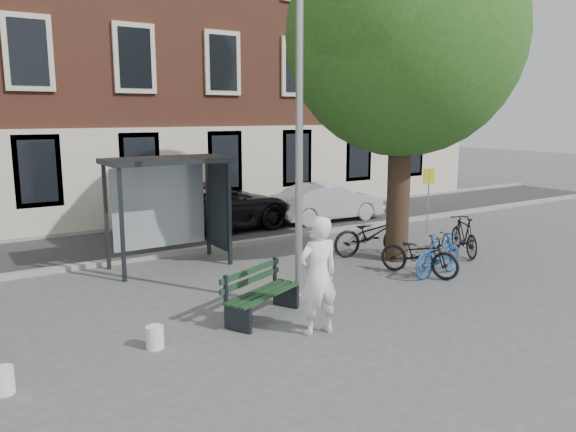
% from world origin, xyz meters
% --- Properties ---
extents(ground, '(90.00, 90.00, 0.00)m').
position_xyz_m(ground, '(0.00, 0.00, 0.00)').
color(ground, '#4C4C4F').
rests_on(ground, ground).
extents(road, '(40.00, 4.00, 0.01)m').
position_xyz_m(road, '(0.00, 7.00, 0.01)').
color(road, '#28282B').
rests_on(road, ground).
extents(curb_near, '(40.00, 0.25, 0.12)m').
position_xyz_m(curb_near, '(0.00, 5.00, 0.06)').
color(curb_near, gray).
rests_on(curb_near, ground).
extents(curb_far, '(40.00, 0.25, 0.12)m').
position_xyz_m(curb_far, '(0.00, 9.00, 0.06)').
color(curb_far, gray).
rests_on(curb_far, ground).
extents(building_row, '(30.00, 8.00, 14.00)m').
position_xyz_m(building_row, '(0.00, 13.00, 7.00)').
color(building_row, brown).
rests_on(building_row, ground).
extents(lamppost, '(0.28, 0.35, 6.11)m').
position_xyz_m(lamppost, '(0.00, 0.00, 2.78)').
color(lamppost, '#9EA0A3').
rests_on(lamppost, ground).
extents(tree_right, '(5.76, 5.60, 8.20)m').
position_xyz_m(tree_right, '(4.01, 1.38, 5.62)').
color(tree_right, black).
rests_on(tree_right, ground).
extents(bus_shelter, '(2.85, 1.45, 2.62)m').
position_xyz_m(bus_shelter, '(-0.61, 4.11, 1.92)').
color(bus_shelter, '#1E2328').
rests_on(bus_shelter, ground).
extents(painter, '(0.77, 0.54, 2.00)m').
position_xyz_m(painter, '(-0.50, -1.30, 1.00)').
color(painter, white).
rests_on(painter, ground).
extents(bench, '(1.79, 1.18, 0.88)m').
position_xyz_m(bench, '(-0.92, -0.14, 0.41)').
color(bench, '#1E2328').
rests_on(bench, ground).
extents(bike_a, '(2.23, 1.23, 1.11)m').
position_xyz_m(bike_a, '(3.77, 2.19, 0.55)').
color(bike_a, black).
rests_on(bike_a, ground).
extents(bike_b, '(1.70, 0.66, 1.00)m').
position_xyz_m(bike_b, '(3.79, -0.06, 0.50)').
color(bike_b, '#1A4B90').
rests_on(bike_b, ground).
extents(bike_c, '(1.27, 1.99, 0.99)m').
position_xyz_m(bike_c, '(3.45, 0.21, 0.49)').
color(bike_c, black).
rests_on(bike_c, ground).
extents(bike_d, '(1.23, 1.71, 1.02)m').
position_xyz_m(bike_d, '(5.82, 0.91, 0.51)').
color(bike_d, black).
rests_on(bike_d, ground).
extents(car_dark, '(5.62, 2.82, 1.53)m').
position_xyz_m(car_dark, '(1.67, 7.37, 0.76)').
color(car_dark, black).
rests_on(car_dark, ground).
extents(car_silver, '(4.00, 1.62, 1.29)m').
position_xyz_m(car_silver, '(5.75, 6.65, 0.65)').
color(car_silver, '#B4B6BD').
rests_on(car_silver, ground).
extents(bucket_a, '(0.34, 0.34, 0.36)m').
position_xyz_m(bucket_a, '(-3.00, -0.40, 0.18)').
color(bucket_a, silver).
rests_on(bucket_a, ground).
extents(bucket_c, '(0.31, 0.31, 0.36)m').
position_xyz_m(bucket_c, '(-5.17, -0.71, 0.18)').
color(bucket_c, silver).
rests_on(bucket_c, ground).
extents(notice_sign, '(0.33, 0.17, 2.00)m').
position_xyz_m(notice_sign, '(7.00, 3.28, 1.47)').
color(notice_sign, '#9EA0A3').
rests_on(notice_sign, ground).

